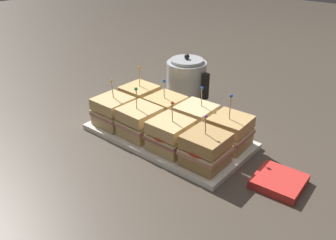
{
  "coord_description": "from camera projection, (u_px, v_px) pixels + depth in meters",
  "views": [
    {
      "loc": [
        0.65,
        -0.79,
        0.61
      ],
      "look_at": [
        0.0,
        0.0,
        0.07
      ],
      "focal_mm": 38.0,
      "sensor_mm": 36.0,
      "label": 1
    }
  ],
  "objects": [
    {
      "name": "sandwich_front_center_right",
      "position": [
        171.0,
        135.0,
        1.07
      ],
      "size": [
        0.12,
        0.12,
        0.16
      ],
      "color": "#DBB77A",
      "rests_on": "serving_platter"
    },
    {
      "name": "serving_platter",
      "position": [
        168.0,
        136.0,
        1.18
      ],
      "size": [
        0.54,
        0.28,
        0.02
      ],
      "color": "white",
      "rests_on": "ground_plane"
    },
    {
      "name": "sandwich_back_center_right",
      "position": [
        196.0,
        120.0,
        1.16
      ],
      "size": [
        0.12,
        0.12,
        0.16
      ],
      "color": "beige",
      "rests_on": "serving_platter"
    },
    {
      "name": "ground_plane",
      "position": [
        168.0,
        138.0,
        1.19
      ],
      "size": [
        6.0,
        6.0,
        0.0
      ],
      "primitive_type": "plane",
      "color": "#4C4238"
    },
    {
      "name": "napkin_stack",
      "position": [
        279.0,
        182.0,
        0.96
      ],
      "size": [
        0.13,
        0.13,
        0.02
      ],
      "color": "red",
      "rests_on": "ground_plane"
    },
    {
      "name": "sandwich_front_center_left",
      "position": [
        140.0,
        122.0,
        1.15
      ],
      "size": [
        0.12,
        0.12,
        0.17
      ],
      "color": "#DBB77A",
      "rests_on": "serving_platter"
    },
    {
      "name": "sandwich_back_far_left",
      "position": [
        140.0,
        99.0,
        1.31
      ],
      "size": [
        0.12,
        0.12,
        0.17
      ],
      "color": "tan",
      "rests_on": "serving_platter"
    },
    {
      "name": "kettle_steel",
      "position": [
        186.0,
        82.0,
        1.39
      ],
      "size": [
        0.18,
        0.15,
        0.2
      ],
      "color": "#B7BABF",
      "rests_on": "ground_plane"
    },
    {
      "name": "sandwich_back_far_right",
      "position": [
        230.0,
        132.0,
        1.09
      ],
      "size": [
        0.12,
        0.12,
        0.18
      ],
      "color": "tan",
      "rests_on": "serving_platter"
    },
    {
      "name": "sandwich_front_far_right",
      "position": [
        206.0,
        150.0,
        1.0
      ],
      "size": [
        0.12,
        0.12,
        0.16
      ],
      "color": "tan",
      "rests_on": "serving_platter"
    },
    {
      "name": "sandwich_front_far_left",
      "position": [
        113.0,
        111.0,
        1.22
      ],
      "size": [
        0.12,
        0.12,
        0.16
      ],
      "color": "#DBB77A",
      "rests_on": "serving_platter"
    },
    {
      "name": "sandwich_back_center_left",
      "position": [
        166.0,
        109.0,
        1.23
      ],
      "size": [
        0.12,
        0.12,
        0.16
      ],
      "color": "tan",
      "rests_on": "serving_platter"
    }
  ]
}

